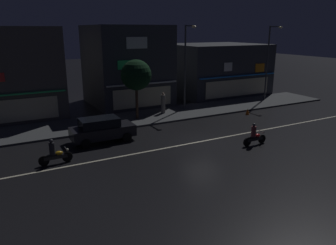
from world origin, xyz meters
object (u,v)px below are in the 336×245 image
at_px(streetlamp_west, 186,61).
at_px(motorcycle_lead, 54,154).
at_px(pedestrian_on_sidewalk, 163,104).
at_px(traffic_cone, 248,111).
at_px(parked_car_near_kerb, 102,129).
at_px(motorcycle_following, 254,136).
at_px(streetlamp_mid, 269,57).

height_order(streetlamp_west, motorcycle_lead, streetlamp_west).
relative_size(pedestrian_on_sidewalk, traffic_cone, 3.41).
xyz_separation_m(parked_car_near_kerb, motorcycle_lead, (-3.60, -2.58, -0.24)).
bearing_deg(traffic_cone, parked_car_near_kerb, -176.04).
bearing_deg(motorcycle_following, motorcycle_lead, -5.84).
distance_m(streetlamp_mid, motorcycle_lead, 24.56).
relative_size(streetlamp_west, parked_car_near_kerb, 1.80).
height_order(streetlamp_west, streetlamp_mid, streetlamp_west).
bearing_deg(streetlamp_west, streetlamp_mid, -2.51).
distance_m(streetlamp_west, parked_car_near_kerb, 11.55).
bearing_deg(pedestrian_on_sidewalk, parked_car_near_kerb, 34.12).
relative_size(pedestrian_on_sidewalk, parked_car_near_kerb, 0.44).
distance_m(streetlamp_west, pedestrian_on_sidewalk, 4.49).
xyz_separation_m(pedestrian_on_sidewalk, motorcycle_lead, (-10.73, -7.20, -0.37)).
distance_m(streetlamp_west, streetlamp_mid, 9.86).
bearing_deg(motorcycle_following, streetlamp_west, -87.86).
bearing_deg(pedestrian_on_sidewalk, motorcycle_lead, 35.04).
xyz_separation_m(motorcycle_lead, traffic_cone, (17.47, 3.54, -0.36)).
height_order(streetlamp_mid, pedestrian_on_sidewalk, streetlamp_mid).
relative_size(streetlamp_west, motorcycle_lead, 4.06).
xyz_separation_m(pedestrian_on_sidewalk, motorcycle_following, (1.58, -10.15, -0.37)).
distance_m(parked_car_near_kerb, traffic_cone, 13.92).
relative_size(parked_car_near_kerb, motorcycle_lead, 2.26).
bearing_deg(traffic_cone, motorcycle_following, -128.51).
xyz_separation_m(streetlamp_west, motorcycle_following, (-1.01, -10.50, -4.02)).
bearing_deg(parked_car_near_kerb, motorcycle_lead, 35.64).
distance_m(pedestrian_on_sidewalk, motorcycle_following, 10.28).
bearing_deg(motorcycle_lead, pedestrian_on_sidewalk, 35.91).
height_order(streetlamp_west, parked_car_near_kerb, streetlamp_west).
relative_size(motorcycle_lead, traffic_cone, 3.45).
bearing_deg(streetlamp_west, parked_car_near_kerb, -152.94).
bearing_deg(motorcycle_following, traffic_cone, -120.87).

